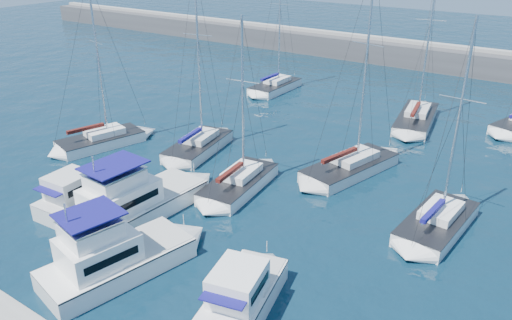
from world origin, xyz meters
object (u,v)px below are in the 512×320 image
Objects in this scene: motor_yacht_stbd_outer at (242,295)px; sailboat_mid_b at (199,146)px; sailboat_back_b at (416,118)px; sailboat_mid_a at (101,140)px; sailboat_mid_e at (437,223)px; motor_yacht_stbd_inner at (111,258)px; sailboat_back_a at (275,86)px; sailboat_mid_d at (350,167)px; motor_yacht_port_outer at (77,197)px; motor_yacht_port_inner at (131,203)px; sailboat_mid_c at (239,183)px.

sailboat_mid_b reaches higher than motor_yacht_stbd_outer.
sailboat_back_b is at bearing 43.00° from sailboat_mid_b.
sailboat_mid_b is (7.94, 3.93, 0.02)m from sailboat_mid_a.
sailboat_mid_b is at bearing 42.29° from sailboat_mid_a.
motor_yacht_stbd_inner is at bearing -127.43° from sailboat_mid_e.
sailboat_back_a reaches higher than sailboat_back_b.
sailboat_back_a is at bearing 151.65° from sailboat_mid_d.
sailboat_mid_b is at bearing 126.84° from motor_yacht_stbd_inner.
motor_yacht_stbd_outer is 0.40× the size of sailboat_mid_d.
motor_yacht_port_outer is 12.26m from sailboat_mid_b.
sailboat_back_a reaches higher than motor_yacht_port_inner.
motor_yacht_stbd_outer is (7.52, 1.78, -0.19)m from motor_yacht_stbd_inner.
sailboat_mid_e is (20.71, -1.12, -0.03)m from sailboat_mid_b.
motor_yacht_port_outer is 15.28m from motor_yacht_stbd_outer.
sailboat_mid_a is at bearing 174.40° from sailboat_mid_c.
sailboat_mid_b is 1.00× the size of sailboat_back_a.
motor_yacht_port_outer is at bearing -114.93° from sailboat_mid_d.
motor_yacht_stbd_inner is 7.73m from motor_yacht_stbd_outer.
sailboat_mid_e reaches higher than sailboat_mid_c.
sailboat_back_b is at bearing 92.08° from motor_yacht_stbd_inner.
sailboat_back_a is at bearing 97.20° from sailboat_mid_a.
sailboat_mid_d is at bearing -101.91° from sailboat_back_b.
sailboat_mid_c reaches higher than motor_yacht_port_outer.
sailboat_mid_b reaches higher than motor_yacht_port_inner.
motor_yacht_port_inner is at bearing -15.68° from sailboat_mid_a.
motor_yacht_stbd_outer is 12.99m from sailboat_mid_c.
motor_yacht_port_inner and motor_yacht_stbd_inner have the same top height.
sailboat_mid_e is at bearing 4.51° from sailboat_mid_c.
motor_yacht_port_outer is at bearing -159.55° from motor_yacht_port_inner.
motor_yacht_stbd_outer is 0.51× the size of sailboat_mid_c.
sailboat_mid_b is (-7.31, 15.92, -0.59)m from motor_yacht_stbd_inner.
motor_yacht_port_outer is 0.41× the size of sailboat_mid_a.
sailboat_mid_a is 15.00m from sailboat_mid_c.
motor_yacht_stbd_inner is 20.12m from sailboat_mid_d.
motor_yacht_port_inner is at bearing 13.76° from motor_yacht_port_outer.
motor_yacht_port_inner reaches higher than motor_yacht_stbd_outer.
motor_yacht_stbd_outer is 20.49m from sailboat_mid_b.
sailboat_mid_c is (3.44, 7.32, -0.62)m from motor_yacht_port_inner.
motor_yacht_port_outer is 0.46× the size of sailboat_mid_c.
motor_yacht_stbd_outer is (15.17, -1.89, 0.00)m from motor_yacht_port_outer.
motor_yacht_stbd_outer is 0.45× the size of sailboat_mid_a.
sailboat_mid_e is (17.09, 9.94, -0.62)m from motor_yacht_port_inner.
sailboat_back_a is (3.58, 23.25, 0.02)m from sailboat_mid_a.
motor_yacht_stbd_inner is at bearing -95.14° from sailboat_mid_c.
motor_yacht_port_outer is 0.91× the size of motor_yacht_stbd_outer.
sailboat_mid_a is at bearing 142.86° from motor_yacht_stbd_outer.
sailboat_mid_c is 9.12m from sailboat_mid_d.
sailboat_mid_a is (-7.61, 8.32, -0.41)m from motor_yacht_port_outer.
sailboat_mid_d is (9.03, 14.52, -0.60)m from motor_yacht_port_inner.
motor_yacht_stbd_inner is (7.65, -3.67, 0.19)m from motor_yacht_port_outer.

